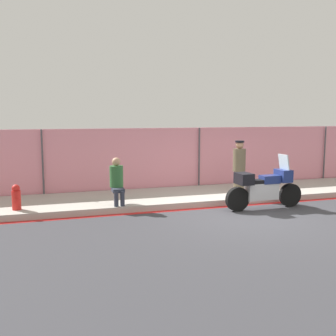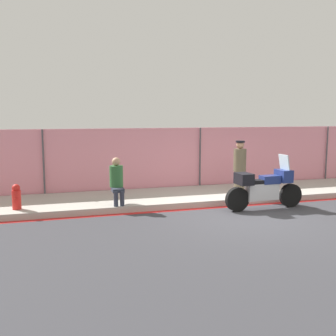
% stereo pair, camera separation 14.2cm
% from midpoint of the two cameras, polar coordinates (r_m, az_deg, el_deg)
% --- Properties ---
extents(ground_plane, '(120.00, 120.00, 0.00)m').
position_cam_midpoint_polar(ground_plane, '(10.29, 11.46, -6.82)').
color(ground_plane, '#38383D').
extents(sidewalk, '(37.47, 2.40, 0.17)m').
position_cam_midpoint_polar(sidewalk, '(12.36, 6.20, -3.84)').
color(sidewalk, '#ADA89E').
rests_on(sidewalk, ground_plane).
extents(curb_paint_stripe, '(37.47, 0.18, 0.01)m').
position_cam_midpoint_polar(curb_paint_stripe, '(11.23, 8.80, -5.50)').
color(curb_paint_stripe, red).
rests_on(curb_paint_stripe, ground_plane).
extents(storefront_fence, '(35.60, 0.17, 2.13)m').
position_cam_midpoint_polar(storefront_fence, '(13.39, 4.09, 1.32)').
color(storefront_fence, pink).
rests_on(storefront_fence, ground_plane).
extents(motorcycle, '(2.32, 0.55, 1.48)m').
position_cam_midpoint_polar(motorcycle, '(10.99, 13.39, -2.76)').
color(motorcycle, black).
rests_on(motorcycle, ground_plane).
extents(officer_standing, '(0.38, 0.38, 1.61)m').
position_cam_midpoint_polar(officer_standing, '(12.12, 9.95, 0.20)').
color(officer_standing, brown).
rests_on(officer_standing, sidewalk).
extents(person_seated_on_curb, '(0.36, 0.64, 1.25)m').
position_cam_midpoint_polar(person_seated_on_curb, '(10.63, -7.82, -1.52)').
color(person_seated_on_curb, '#2D3342').
rests_on(person_seated_on_curb, sidewalk).
extents(fire_hydrant, '(0.22, 0.28, 0.65)m').
position_cam_midpoint_polar(fire_hydrant, '(10.66, -21.52, -3.99)').
color(fire_hydrant, red).
rests_on(fire_hydrant, sidewalk).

